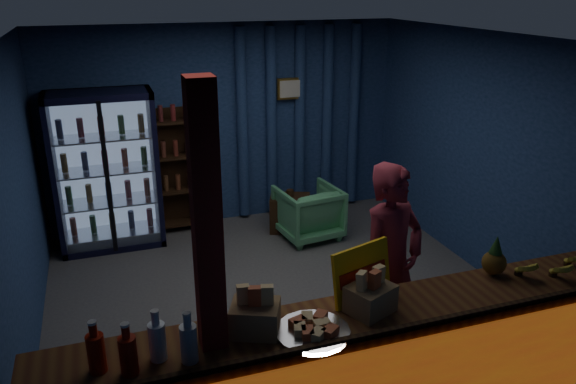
% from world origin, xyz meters
% --- Properties ---
extents(ground, '(4.60, 4.60, 0.00)m').
position_xyz_m(ground, '(0.00, 0.00, 0.00)').
color(ground, '#515154').
rests_on(ground, ground).
extents(room_walls, '(4.60, 4.60, 4.60)m').
position_xyz_m(room_walls, '(0.00, 0.00, 1.57)').
color(room_walls, navy).
rests_on(room_walls, ground).
extents(counter, '(4.40, 0.57, 0.99)m').
position_xyz_m(counter, '(0.00, -1.91, 0.48)').
color(counter, brown).
rests_on(counter, ground).
extents(support_post, '(0.16, 0.16, 2.60)m').
position_xyz_m(support_post, '(-1.05, -1.90, 1.30)').
color(support_post, maroon).
rests_on(support_post, ground).
extents(beverage_cooler, '(1.20, 0.62, 1.90)m').
position_xyz_m(beverage_cooler, '(-1.55, 1.92, 0.93)').
color(beverage_cooler, black).
rests_on(beverage_cooler, ground).
extents(bottle_shelf, '(0.50, 0.28, 1.60)m').
position_xyz_m(bottle_shelf, '(-0.70, 2.06, 0.79)').
color(bottle_shelf, '#372411').
rests_on(bottle_shelf, ground).
extents(curtain_folds, '(1.74, 0.14, 2.50)m').
position_xyz_m(curtain_folds, '(1.00, 2.14, 1.30)').
color(curtain_folds, navy).
rests_on(curtain_folds, room_walls).
extents(framed_picture, '(0.36, 0.04, 0.28)m').
position_xyz_m(framed_picture, '(0.85, 2.10, 1.75)').
color(framed_picture, '#B6872D').
rests_on(framed_picture, room_walls).
extents(shopkeeper, '(0.74, 0.60, 1.76)m').
position_xyz_m(shopkeeper, '(0.54, -1.27, 0.88)').
color(shopkeeper, maroon).
rests_on(shopkeeper, ground).
extents(green_chair, '(0.80, 0.82, 0.67)m').
position_xyz_m(green_chair, '(0.80, 1.27, 0.33)').
color(green_chair, '#5BB779').
rests_on(green_chair, ground).
extents(side_table, '(0.61, 0.53, 0.56)m').
position_xyz_m(side_table, '(0.65, 1.55, 0.23)').
color(side_table, '#372411').
rests_on(side_table, ground).
extents(yellow_sign, '(0.51, 0.24, 0.40)m').
position_xyz_m(yellow_sign, '(0.05, -1.72, 1.15)').
color(yellow_sign, yellow).
rests_on(yellow_sign, counter).
extents(soda_bottles, '(0.62, 0.18, 0.33)m').
position_xyz_m(soda_bottles, '(-1.47, -1.99, 1.08)').
color(soda_bottles, '#A81C0B').
rests_on(soda_bottles, counter).
extents(snack_box_left, '(0.37, 0.34, 0.31)m').
position_xyz_m(snack_box_left, '(0.03, -1.89, 1.06)').
color(snack_box_left, '#A07E4D').
rests_on(snack_box_left, counter).
extents(snack_box_centre, '(0.38, 0.35, 0.32)m').
position_xyz_m(snack_box_centre, '(-0.77, -1.86, 1.06)').
color(snack_box_centre, '#A07E4D').
rests_on(snack_box_centre, counter).
extents(pastry_tray, '(0.48, 0.48, 0.08)m').
position_xyz_m(pastry_tray, '(-0.43, -2.01, 0.98)').
color(pastry_tray, silver).
rests_on(pastry_tray, counter).
extents(banana_bunches, '(0.92, 0.27, 0.15)m').
position_xyz_m(banana_bunches, '(1.69, -1.89, 1.02)').
color(banana_bunches, yellow).
rests_on(banana_bunches, counter).
extents(pineapple, '(0.18, 0.18, 0.32)m').
position_xyz_m(pineapple, '(1.16, -1.74, 1.08)').
color(pineapple, '#8A5C19').
rests_on(pineapple, counter).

